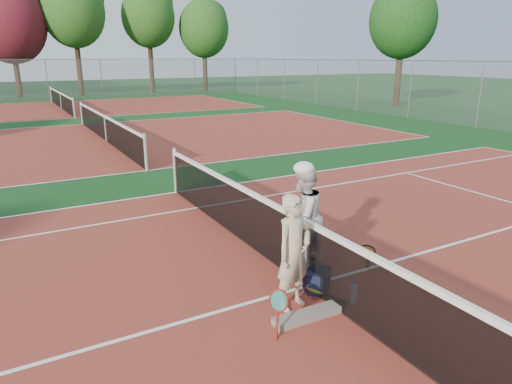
% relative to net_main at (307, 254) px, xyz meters
% --- Properties ---
extents(ground, '(130.00, 130.00, 0.00)m').
position_rel_net_main_xyz_m(ground, '(0.00, 0.00, -0.51)').
color(ground, '#0F3A15').
rests_on(ground, ground).
extents(court_main, '(23.77, 10.97, 0.01)m').
position_rel_net_main_xyz_m(court_main, '(0.00, 0.00, -0.51)').
color(court_main, maroon).
rests_on(court_main, ground).
extents(court_far_a, '(23.77, 10.97, 0.01)m').
position_rel_net_main_xyz_m(court_far_a, '(0.00, 13.50, -0.51)').
color(court_far_a, maroon).
rests_on(court_far_a, ground).
extents(court_far_b, '(23.77, 10.97, 0.01)m').
position_rel_net_main_xyz_m(court_far_b, '(0.00, 27.00, -0.51)').
color(court_far_b, maroon).
rests_on(court_far_b, ground).
extents(net_main, '(0.10, 10.98, 1.02)m').
position_rel_net_main_xyz_m(net_main, '(0.00, 0.00, 0.00)').
color(net_main, black).
rests_on(net_main, ground).
extents(net_far_a, '(0.10, 10.98, 1.02)m').
position_rel_net_main_xyz_m(net_far_a, '(0.00, 13.50, 0.00)').
color(net_far_a, black).
rests_on(net_far_a, ground).
extents(net_far_b, '(0.10, 10.98, 1.02)m').
position_rel_net_main_xyz_m(net_far_b, '(0.00, 27.00, 0.00)').
color(net_far_b, black).
rests_on(net_far_b, ground).
extents(fence_back, '(32.00, 0.06, 3.00)m').
position_rel_net_main_xyz_m(fence_back, '(0.00, 34.00, 0.99)').
color(fence_back, slate).
rests_on(fence_back, ground).
extents(player_a, '(0.64, 0.50, 1.56)m').
position_rel_net_main_xyz_m(player_a, '(-0.46, -0.35, 0.27)').
color(player_a, '#BAAB90').
rests_on(player_a, ground).
extents(player_b, '(0.96, 0.85, 1.63)m').
position_rel_net_main_xyz_m(player_b, '(0.35, 0.63, 0.31)').
color(player_b, silver).
rests_on(player_b, ground).
extents(racket_red, '(0.30, 0.30, 0.59)m').
position_rel_net_main_xyz_m(racket_red, '(-0.98, -0.82, -0.21)').
color(racket_red, maroon).
rests_on(racket_red, ground).
extents(racket_black_held, '(0.45, 0.44, 0.51)m').
position_rel_net_main_xyz_m(racket_black_held, '(1.03, -0.13, -0.25)').
color(racket_black_held, black).
rests_on(racket_black_held, ground).
extents(racket_spare, '(0.54, 0.65, 0.15)m').
position_rel_net_main_xyz_m(racket_spare, '(-0.06, -0.29, -0.43)').
color(racket_spare, black).
rests_on(racket_spare, ground).
extents(sports_bag_navy, '(0.48, 0.47, 0.31)m').
position_rel_net_main_xyz_m(sports_bag_navy, '(0.09, -0.18, -0.35)').
color(sports_bag_navy, black).
rests_on(sports_bag_navy, ground).
extents(sports_bag_purple, '(0.41, 0.41, 0.28)m').
position_rel_net_main_xyz_m(sports_bag_purple, '(0.09, -0.13, -0.37)').
color(sports_bag_purple, black).
rests_on(sports_bag_purple, ground).
extents(net_cover_canvas, '(0.93, 0.24, 0.10)m').
position_rel_net_main_xyz_m(net_cover_canvas, '(-0.48, -0.70, -0.46)').
color(net_cover_canvas, slate).
rests_on(net_cover_canvas, ground).
extents(water_bottle, '(0.09, 0.09, 0.30)m').
position_rel_net_main_xyz_m(water_bottle, '(0.28, -0.70, -0.36)').
color(water_bottle, '#C8DCFD').
rests_on(water_bottle, ground).
extents(tree_back_maroon, '(5.44, 5.44, 8.85)m').
position_rel_net_main_xyz_m(tree_back_maroon, '(-1.83, 37.66, 5.20)').
color(tree_back_maroon, '#382314').
rests_on(tree_back_maroon, ground).
extents(tree_back_3, '(5.03, 5.03, 9.62)m').
position_rel_net_main_xyz_m(tree_back_3, '(2.88, 37.18, 6.19)').
color(tree_back_3, '#382314').
rests_on(tree_back_3, ground).
extents(tree_back_4, '(4.72, 4.72, 9.36)m').
position_rel_net_main_xyz_m(tree_back_4, '(9.35, 38.05, 6.10)').
color(tree_back_4, '#382314').
rests_on(tree_back_4, ground).
extents(tree_back_5, '(4.66, 4.66, 8.40)m').
position_rel_net_main_xyz_m(tree_back_5, '(14.28, 37.01, 5.19)').
color(tree_back_5, '#382314').
rests_on(tree_back_5, ground).
extents(tree_right_1, '(4.30, 4.30, 7.96)m').
position_rel_net_main_xyz_m(tree_right_1, '(20.15, 17.98, 4.95)').
color(tree_right_1, '#382314').
rests_on(tree_right_1, ground).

